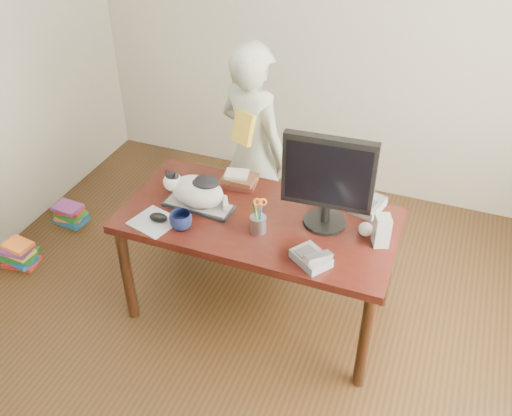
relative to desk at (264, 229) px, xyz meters
The scene contains 18 objects.
room 1.01m from the desk, 90.00° to the right, with size 4.50×4.50×4.50m.
desk is the anchor object (origin of this frame).
keyboard 0.42m from the desk, 162.52° to the right, with size 0.43×0.17×0.03m.
cat 0.48m from the desk, 162.88° to the right, with size 0.41×0.21×0.23m.
monitor 0.60m from the desk, ahead, with size 0.51×0.26×0.57m.
pen_cup 0.30m from the desk, 78.29° to the right, with size 0.11×0.11×0.23m.
mousepad 0.66m from the desk, 148.15° to the right, with size 0.29×0.28×0.01m.
mouse 0.64m from the desk, 148.75° to the right, with size 0.13×0.10×0.04m.
coffee_mug 0.54m from the desk, 138.41° to the right, with size 0.13×0.13×0.10m, color black.
phone 0.56m from the desk, 41.19° to the right, with size 0.24×0.23×0.09m.
speaker 0.74m from the desk, ahead, with size 0.11×0.11×0.18m.
baseball 0.64m from the desk, ahead, with size 0.08×0.08×0.08m.
book_stack 0.36m from the desk, 141.01° to the left, with size 0.24×0.19×0.08m.
calculator 0.64m from the desk, 21.73° to the left, with size 0.20×0.24×0.06m.
person 0.64m from the desk, 117.00° to the left, with size 0.57×0.37×1.55m, color white.
held_book 0.65m from the desk, 126.39° to the left, with size 0.17×0.14×0.20m.
book_pile_a 1.85m from the desk, behind, with size 0.27×0.22×0.18m.
book_pile_b 1.82m from the desk, behind, with size 0.26×0.20×0.15m.
Camera 1 is at (0.93, -1.87, 2.74)m, focal length 40.00 mm.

